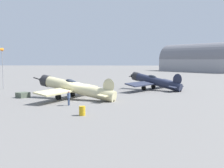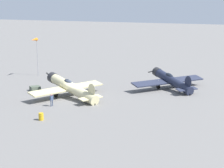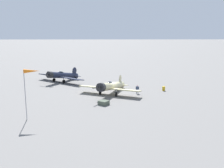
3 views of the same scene
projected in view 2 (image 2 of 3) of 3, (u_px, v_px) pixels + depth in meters
ground_plane at (73, 98)px, 52.18m from camera, size 400.00×400.00×0.00m
airplane_foreground at (70, 87)px, 52.26m from camera, size 11.59×11.77×3.12m
airplane_mid_apron at (171, 80)px, 57.30m from camera, size 11.40×9.58×2.99m
ground_crew_mechanic at (52, 99)px, 47.86m from camera, size 0.61×0.29×1.60m
equipment_crate at (35, 88)px, 56.54m from camera, size 1.98×1.96×0.69m
fuel_drum at (41, 117)px, 42.23m from camera, size 0.60×0.60×0.85m
windsock_mast at (34, 41)px, 66.52m from camera, size 2.07×0.83×7.01m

